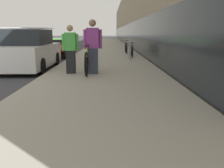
% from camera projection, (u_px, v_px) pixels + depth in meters
% --- Properties ---
extents(sidewalk_slab, '(4.11, 70.00, 0.16)m').
position_uv_depth(sidewalk_slab, '(108.00, 46.00, 26.54)').
color(sidewalk_slab, gray).
rests_on(sidewalk_slab, ground).
extents(storefront_facade, '(10.01, 70.00, 6.68)m').
position_uv_depth(storefront_facade, '(160.00, 19.00, 33.78)').
color(storefront_facade, gray).
rests_on(storefront_facade, ground).
extents(lawn_strip, '(5.42, 70.00, 0.03)m').
position_uv_depth(lawn_strip, '(10.00, 45.00, 30.34)').
color(lawn_strip, '#518E42').
rests_on(lawn_strip, ground).
extents(tandem_bicycle, '(0.52, 2.43, 0.97)m').
position_uv_depth(tandem_bicycle, '(88.00, 61.00, 8.57)').
color(tandem_bicycle, black).
rests_on(tandem_bicycle, sidewalk_slab).
extents(person_rider, '(0.60, 0.24, 1.77)m').
position_uv_depth(person_rider, '(93.00, 47.00, 8.19)').
color(person_rider, '#33384C').
rests_on(person_rider, sidewalk_slab).
extents(person_bystander, '(0.54, 0.21, 1.60)m').
position_uv_depth(person_bystander, '(70.00, 49.00, 8.28)').
color(person_bystander, black).
rests_on(person_bystander, sidewalk_slab).
extents(bike_rack_hoop, '(0.05, 0.60, 0.84)m').
position_uv_depth(bike_rack_hoop, '(130.00, 49.00, 12.57)').
color(bike_rack_hoop, gray).
rests_on(bike_rack_hoop, sidewalk_slab).
extents(cruiser_bike_nearest, '(0.52, 1.79, 0.84)m').
position_uv_depth(cruiser_bike_nearest, '(131.00, 50.00, 14.14)').
color(cruiser_bike_nearest, black).
rests_on(cruiser_bike_nearest, sidewalk_slab).
extents(cruiser_bike_middle, '(0.52, 1.83, 0.88)m').
position_uv_depth(cruiser_bike_middle, '(126.00, 48.00, 16.45)').
color(cruiser_bike_middle, black).
rests_on(cruiser_bike_middle, sidewalk_slab).
extents(parked_sedan_curbside, '(1.90, 4.35, 1.70)m').
position_uv_depth(parked_sedan_curbside, '(29.00, 51.00, 10.32)').
color(parked_sedan_curbside, white).
rests_on(parked_sedan_curbside, ground).
extents(vintage_roadster_curbside, '(1.80, 4.06, 1.06)m').
position_uv_depth(vintage_roadster_curbside, '(57.00, 50.00, 15.36)').
color(vintage_roadster_curbside, maroon).
rests_on(vintage_roadster_curbside, ground).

